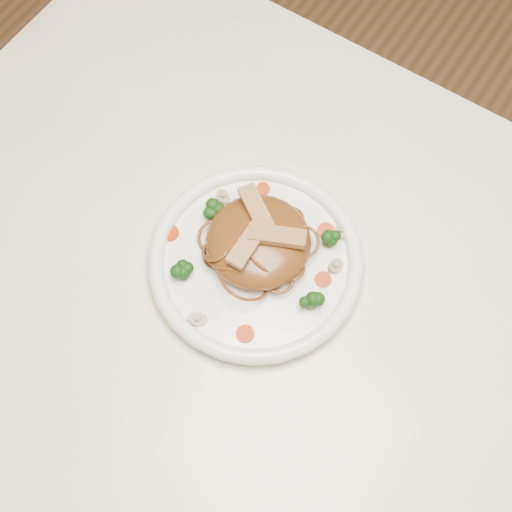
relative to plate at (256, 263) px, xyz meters
The scene contains 20 objects.
ground 0.76m from the plate, 12.34° to the right, with size 4.00×4.00×0.00m, color brown.
table 0.14m from the plate, 12.34° to the right, with size 1.20×0.80×0.75m.
plate is the anchor object (origin of this frame).
noodle_mound 0.03m from the plate, 113.36° to the left, with size 0.13×0.13×0.04m, color brown.
chicken_a 0.06m from the plate, 58.26° to the left, with size 0.07×0.02×0.01m, color tan.
chicken_b 0.07m from the plate, 122.66° to the left, with size 0.07×0.02×0.01m, color tan.
chicken_c 0.06m from the plate, 167.31° to the right, with size 0.07×0.02×0.01m, color tan.
broccoli_0 0.10m from the plate, 48.11° to the left, with size 0.03×0.03×0.03m, color #17450E, non-canonical shape.
broccoli_1 0.08m from the plate, 166.00° to the left, with size 0.03×0.03×0.03m, color #17450E, non-canonical shape.
broccoli_2 0.09m from the plate, 133.86° to the right, with size 0.02×0.02×0.03m, color #17450E, non-canonical shape.
broccoli_3 0.09m from the plate, ahead, with size 0.03×0.03×0.03m, color #17450E, non-canonical shape.
carrot_0 0.10m from the plate, 57.78° to the left, with size 0.02×0.02×0.01m, color #BA3506.
carrot_1 0.12m from the plate, 165.24° to the right, with size 0.02×0.02×0.01m, color #BA3506.
carrot_2 0.09m from the plate, 15.81° to the left, with size 0.02×0.02×0.01m, color #BA3506.
carrot_3 0.10m from the plate, 118.44° to the left, with size 0.02×0.02×0.01m, color #BA3506.
carrot_4 0.10m from the plate, 64.07° to the right, with size 0.02×0.02×0.01m, color #BA3506.
mushroom_0 0.11m from the plate, 98.24° to the right, with size 0.02×0.02×0.01m, color #BFB28F.
mushroom_1 0.10m from the plate, 28.48° to the left, with size 0.02×0.02×0.01m, color #BFB28F.
mushroom_2 0.10m from the plate, 149.23° to the left, with size 0.02×0.02×0.01m, color #BFB28F.
mushroom_3 0.12m from the plate, 53.30° to the left, with size 0.02×0.02×0.01m, color #BFB28F.
Camera 1 is at (0.09, -0.26, 1.53)m, focal length 47.31 mm.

